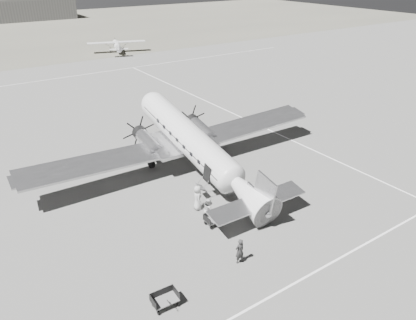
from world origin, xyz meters
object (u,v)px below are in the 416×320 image
object	(u,v)px
baggage_cart_far	(165,300)
hangar_main	(2,10)
dc3_airliner	(195,146)
light_plane_right	(117,47)
baggage_cart_near	(215,219)
ground_crew	(240,251)
ramp_agent	(209,209)
passenger	(198,198)

from	to	relation	value
baggage_cart_far	hangar_main	bearing A→B (deg)	86.33
dc3_airliner	light_plane_right	xyz separation A→B (m)	(15.20, 53.23, -1.49)
baggage_cart_near	ground_crew	distance (m)	4.32
dc3_airliner	ramp_agent	world-z (taller)	dc3_airliner
passenger	light_plane_right	bearing A→B (deg)	0.90
light_plane_right	ground_crew	world-z (taller)	light_plane_right
baggage_cart_near	baggage_cart_far	bearing A→B (deg)	-145.63
dc3_airliner	light_plane_right	distance (m)	55.38
ground_crew	hangar_main	bearing A→B (deg)	-92.32
baggage_cart_near	ramp_agent	xyz separation A→B (m)	(-0.12, 0.63, 0.48)
ground_crew	baggage_cart_near	bearing A→B (deg)	-103.09
hangar_main	ground_crew	xyz separation A→B (m)	(-9.24, -130.76, -2.45)
dc3_airliner	baggage_cart_far	xyz separation A→B (m)	(-9.39, -11.76, -2.28)
baggage_cart_near	passenger	xyz separation A→B (m)	(0.04, 2.32, 0.53)
hangar_main	light_plane_right	world-z (taller)	hangar_main
ramp_agent	passenger	distance (m)	1.70
baggage_cart_far	ramp_agent	world-z (taller)	ramp_agent
ground_crew	ramp_agent	world-z (taller)	ramp_agent
light_plane_right	baggage_cart_far	world-z (taller)	light_plane_right
baggage_cart_far	passenger	size ratio (longest dim) A/B	0.77
light_plane_right	ground_crew	size ratio (longest dim) A/B	6.84
baggage_cart_near	ramp_agent	distance (m)	0.79
light_plane_right	ramp_agent	bearing A→B (deg)	-89.37
dc3_airliner	baggage_cart_near	world-z (taller)	dc3_airliner
ground_crew	passenger	world-z (taller)	passenger
ground_crew	ramp_agent	bearing A→B (deg)	-99.88
passenger	ground_crew	bearing A→B (deg)	-171.83
light_plane_right	baggage_cart_near	bearing A→B (deg)	-89.10
baggage_cart_near	baggage_cart_far	distance (m)	8.08
light_plane_right	ground_crew	xyz separation A→B (m)	(-19.13, -64.43, -0.36)
baggage_cart_far	ramp_agent	size ratio (longest dim) A/B	0.82
hangar_main	ground_crew	size ratio (longest dim) A/B	24.65
dc3_airliner	ground_crew	distance (m)	12.01
baggage_cart_near	hangar_main	bearing A→B (deg)	85.05
hangar_main	passenger	size ratio (longest dim) A/B	21.63
baggage_cart_far	dc3_airliner	bearing A→B (deg)	54.10
ramp_agent	dc3_airliner	bearing A→B (deg)	-2.46
ramp_agent	passenger	xyz separation A→B (m)	(0.15, 1.69, 0.06)
light_plane_right	baggage_cart_near	size ratio (longest dim) A/B	7.53
baggage_cart_near	ramp_agent	size ratio (longest dim) A/B	0.85
ground_crew	passenger	distance (m)	6.57
hangar_main	passenger	xyz separation A→B (m)	(-8.11, -124.29, -2.33)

